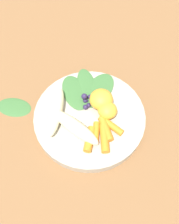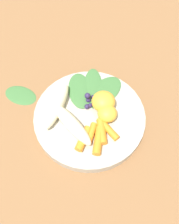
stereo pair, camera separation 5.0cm
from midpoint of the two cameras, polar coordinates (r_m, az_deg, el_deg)
name	(u,v)px [view 1 (the left image)]	position (r m, az deg, el deg)	size (l,w,h in m)	color
ground_plane	(90,120)	(0.53, -2.68, -2.24)	(2.40, 2.40, 0.00)	brown
bowl	(90,117)	(0.52, -2.74, -1.54)	(0.26, 0.26, 0.03)	#B2AD9E
banana_peeled_left	(75,127)	(0.48, -6.74, -4.14)	(0.13, 0.03, 0.03)	beige
banana_peeled_right	(56,111)	(0.50, -11.61, -0.05)	(0.13, 0.03, 0.03)	beige
orange_segment_near	(101,99)	(0.50, 0.26, 3.05)	(0.05, 0.05, 0.04)	#F4A833
orange_segment_far	(107,110)	(0.49, 1.82, 0.19)	(0.04, 0.04, 0.03)	#F4A833
carrot_front	(90,139)	(0.47, -3.03, -7.36)	(0.02, 0.02, 0.06)	orange
carrot_mid_left	(96,132)	(0.48, -1.31, -5.55)	(0.01, 0.01, 0.05)	orange
carrot_mid_right	(104,138)	(0.47, 0.86, -7.14)	(0.02, 0.02, 0.06)	orange
carrot_rear	(106,129)	(0.48, 1.32, -4.75)	(0.02, 0.02, 0.06)	orange
carrot_small	(111,125)	(0.48, 2.67, -3.69)	(0.02, 0.02, 0.06)	orange
blueberry_pile	(86,101)	(0.51, -3.59, 2.61)	(0.03, 0.03, 0.03)	#2D234C
kale_leaf_left	(99,89)	(0.54, -0.05, 5.84)	(0.10, 0.06, 0.01)	#3D7038
kale_leaf_right	(87,87)	(0.55, -3.22, 6.23)	(0.12, 0.05, 0.01)	#3D7038
kale_leaf_rear	(74,93)	(0.54, -6.79, 4.77)	(0.11, 0.06, 0.01)	#3D7038
kale_leaf_stray	(14,107)	(0.58, -21.37, 1.09)	(0.09, 0.05, 0.01)	#3D7038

